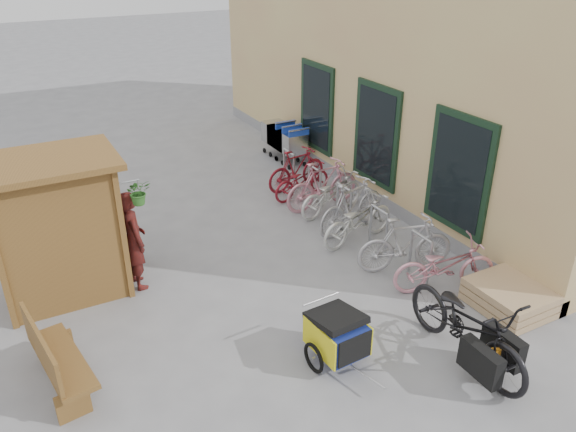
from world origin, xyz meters
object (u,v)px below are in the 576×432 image
pallet_stack (509,298)px  bike_3 (352,206)px  bike_5 (322,184)px  bike_6 (302,180)px  shopping_carts (284,137)px  bike_7 (297,169)px  kiosk (48,211)px  bike_2 (358,220)px  bike_4 (332,193)px  cargo_bike (468,326)px  person_kiosk (133,240)px  bench (55,358)px  bike_0 (445,266)px  child_trailer (337,334)px  bike_1 (405,244)px

pallet_stack → bike_3: (-0.71, 3.51, 0.34)m
bike_5 → bike_6: (-0.11, 0.71, -0.14)m
shopping_carts → bike_7: 1.98m
kiosk → bike_3: kiosk is taller
bike_2 → bike_4: bearing=-20.5°
bike_6 → cargo_bike: bearing=162.6°
bike_3 → bike_4: (0.08, 0.88, -0.09)m
person_kiosk → bike_3: 4.40m
bench → cargo_bike: size_ratio=0.71×
bike_0 → bike_6: bike_0 is taller
kiosk → shopping_carts: size_ratio=1.48×
bike_2 → pallet_stack: bearing=-174.3°
cargo_bike → person_kiosk: bearing=132.2°
bench → bike_4: size_ratio=0.93×
kiosk → bike_0: bearing=-27.2°
bike_0 → bike_2: 2.13m
child_trailer → bike_1: bike_1 is taller
pallet_stack → bike_6: bike_6 is taller
child_trailer → person_kiosk: person_kiosk is taller
bench → person_kiosk: person_kiosk is taller
bike_1 → bike_4: bearing=14.6°
cargo_bike → bike_1: bearing=72.6°
person_kiosk → bike_3: person_kiosk is taller
child_trailer → bike_4: bearing=55.0°
bike_1 → bike_3: 1.75m
pallet_stack → bike_2: bearing=106.0°
person_kiosk → bench: bearing=136.4°
bench → bike_0: bench is taller
child_trailer → bike_7: bike_7 is taller
pallet_stack → person_kiosk: 6.24m
pallet_stack → bike_1: bike_1 is taller
kiosk → bike_7: kiosk is taller
pallet_stack → person_kiosk: size_ratio=0.68×
kiosk → bike_5: bearing=8.5°
cargo_bike → bike_7: bearing=83.5°
person_kiosk → bike_5: size_ratio=0.95×
pallet_stack → child_trailer: (-3.13, 0.27, 0.25)m
pallet_stack → bike_1: size_ratio=0.68×
bike_1 → bike_4: size_ratio=1.01×
kiosk → bench: size_ratio=1.53×
bike_1 → bike_6: bike_1 is taller
bike_2 → bike_3: bearing=-29.3°
bike_2 → bike_4: (0.24, 1.35, -0.01)m
bike_5 → bike_3: bearing=175.0°
person_kiosk → bike_4: person_kiosk is taller
cargo_bike → bike_3: cargo_bike is taller
child_trailer → bike_6: (2.35, 5.14, -0.05)m
kiosk → shopping_carts: (6.28, 3.91, -0.92)m
bike_0 → bike_6: 4.49m
bike_3 → bike_1: bearing=165.0°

